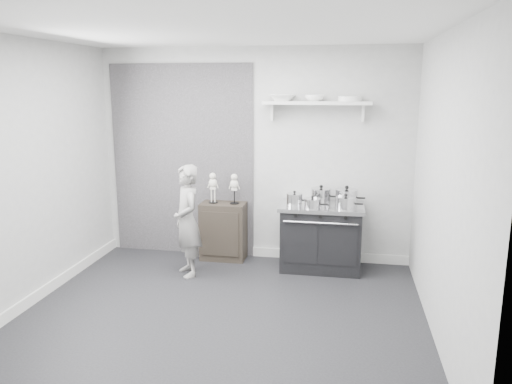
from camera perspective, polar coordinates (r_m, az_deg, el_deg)
ground at (r=5.10m, az=-4.08°, el=-13.84°), size 4.00×4.00×0.00m
room_shell at (r=4.79m, az=-4.97°, el=5.00°), size 4.02×3.62×2.71m
wall_shelf at (r=6.13m, az=6.98°, el=9.98°), size 1.30×0.26×0.24m
stove at (r=6.19m, az=7.45°, el=-5.08°), size 1.01×0.63×0.81m
side_cabinet at (r=6.50m, az=-3.74°, el=-4.48°), size 0.57×0.33×0.74m
child at (r=5.93m, az=-7.87°, el=-3.29°), size 0.54×0.58×1.33m
pot_front_left at (r=6.01m, az=4.42°, el=-0.83°), size 0.28×0.20×0.18m
pot_back_left at (r=6.19m, az=7.44°, el=-0.38°), size 0.34×0.25×0.22m
pot_back_right at (r=6.13m, az=10.30°, el=-0.54°), size 0.36×0.27×0.23m
pot_front_right at (r=5.91m, az=10.20°, el=-1.21°), size 0.31×0.23×0.18m
pot_front_center at (r=5.90m, az=6.48°, el=-1.28°), size 0.28×0.20×0.15m
skeleton_full at (r=6.39m, az=-4.95°, el=0.74°), size 0.13×0.08×0.45m
skeleton_torso at (r=6.33m, az=-2.50°, el=0.62°), size 0.13×0.08×0.45m
bowl_large at (r=6.16m, az=2.98°, el=10.72°), size 0.32×0.32×0.08m
bowl_small at (r=6.12m, az=6.71°, el=10.62°), size 0.23×0.23×0.07m
plate_stack at (r=6.11m, az=10.68°, el=10.43°), size 0.28×0.28×0.06m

